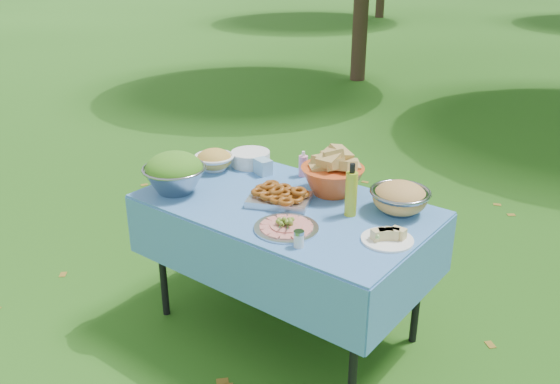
{
  "coord_description": "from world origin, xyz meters",
  "views": [
    {
      "loc": [
        1.64,
        -2.19,
        2.02
      ],
      "look_at": [
        -0.04,
        0.0,
        0.81
      ],
      "focal_mm": 38.0,
      "sensor_mm": 36.0,
      "label": 1
    }
  ],
  "objects_px": {
    "bread_bowl": "(333,173)",
    "oil_bottle": "(351,190)",
    "picnic_table": "(286,268)",
    "charcuterie_platter": "(286,222)",
    "salad_bowl": "(174,172)",
    "pasta_bowl_steel": "(400,197)",
    "plate_stack": "(251,158)"
  },
  "relations": [
    {
      "from": "bread_bowl",
      "to": "oil_bottle",
      "type": "xyz_separation_m",
      "value": [
        0.22,
        -0.17,
        0.02
      ]
    },
    {
      "from": "plate_stack",
      "to": "pasta_bowl_steel",
      "type": "relative_size",
      "value": 0.79
    },
    {
      "from": "picnic_table",
      "to": "bread_bowl",
      "type": "relative_size",
      "value": 4.4
    },
    {
      "from": "plate_stack",
      "to": "oil_bottle",
      "type": "bearing_deg",
      "value": -15.19
    },
    {
      "from": "bread_bowl",
      "to": "pasta_bowl_steel",
      "type": "distance_m",
      "value": 0.39
    },
    {
      "from": "charcuterie_platter",
      "to": "oil_bottle",
      "type": "bearing_deg",
      "value": 63.3
    },
    {
      "from": "salad_bowl",
      "to": "charcuterie_platter",
      "type": "relative_size",
      "value": 1.09
    },
    {
      "from": "bread_bowl",
      "to": "charcuterie_platter",
      "type": "bearing_deg",
      "value": -82.83
    },
    {
      "from": "salad_bowl",
      "to": "bread_bowl",
      "type": "xyz_separation_m",
      "value": [
        0.67,
        0.49,
        0.0
      ]
    },
    {
      "from": "salad_bowl",
      "to": "charcuterie_platter",
      "type": "xyz_separation_m",
      "value": [
        0.73,
        0.01,
        -0.07
      ]
    },
    {
      "from": "salad_bowl",
      "to": "pasta_bowl_steel",
      "type": "height_order",
      "value": "salad_bowl"
    },
    {
      "from": "charcuterie_platter",
      "to": "pasta_bowl_steel",
      "type": "bearing_deg",
      "value": 56.12
    },
    {
      "from": "salad_bowl",
      "to": "bread_bowl",
      "type": "height_order",
      "value": "bread_bowl"
    },
    {
      "from": "plate_stack",
      "to": "bread_bowl",
      "type": "height_order",
      "value": "bread_bowl"
    },
    {
      "from": "picnic_table",
      "to": "plate_stack",
      "type": "bearing_deg",
      "value": 148.11
    },
    {
      "from": "picnic_table",
      "to": "salad_bowl",
      "type": "xyz_separation_m",
      "value": [
        -0.55,
        -0.24,
        0.49
      ]
    },
    {
      "from": "pasta_bowl_steel",
      "to": "charcuterie_platter",
      "type": "xyz_separation_m",
      "value": [
        -0.33,
        -0.49,
        -0.04
      ]
    },
    {
      "from": "picnic_table",
      "to": "charcuterie_platter",
      "type": "relative_size",
      "value": 4.81
    },
    {
      "from": "bread_bowl",
      "to": "oil_bottle",
      "type": "relative_size",
      "value": 1.24
    },
    {
      "from": "salad_bowl",
      "to": "plate_stack",
      "type": "height_order",
      "value": "salad_bowl"
    },
    {
      "from": "picnic_table",
      "to": "pasta_bowl_steel",
      "type": "height_order",
      "value": "pasta_bowl_steel"
    },
    {
      "from": "salad_bowl",
      "to": "pasta_bowl_steel",
      "type": "bearing_deg",
      "value": 25.22
    },
    {
      "from": "bread_bowl",
      "to": "oil_bottle",
      "type": "distance_m",
      "value": 0.28
    },
    {
      "from": "charcuterie_platter",
      "to": "oil_bottle",
      "type": "distance_m",
      "value": 0.36
    },
    {
      "from": "plate_stack",
      "to": "salad_bowl",
      "type": "bearing_deg",
      "value": -96.66
    },
    {
      "from": "salad_bowl",
      "to": "bread_bowl",
      "type": "relative_size",
      "value": 0.99
    },
    {
      "from": "picnic_table",
      "to": "oil_bottle",
      "type": "xyz_separation_m",
      "value": [
        0.33,
        0.08,
        0.51
      ]
    },
    {
      "from": "charcuterie_platter",
      "to": "salad_bowl",
      "type": "bearing_deg",
      "value": -179.22
    },
    {
      "from": "pasta_bowl_steel",
      "to": "oil_bottle",
      "type": "relative_size",
      "value": 1.09
    },
    {
      "from": "bread_bowl",
      "to": "charcuterie_platter",
      "type": "distance_m",
      "value": 0.49
    },
    {
      "from": "salad_bowl",
      "to": "bread_bowl",
      "type": "distance_m",
      "value": 0.83
    },
    {
      "from": "picnic_table",
      "to": "plate_stack",
      "type": "height_order",
      "value": "plate_stack"
    }
  ]
}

